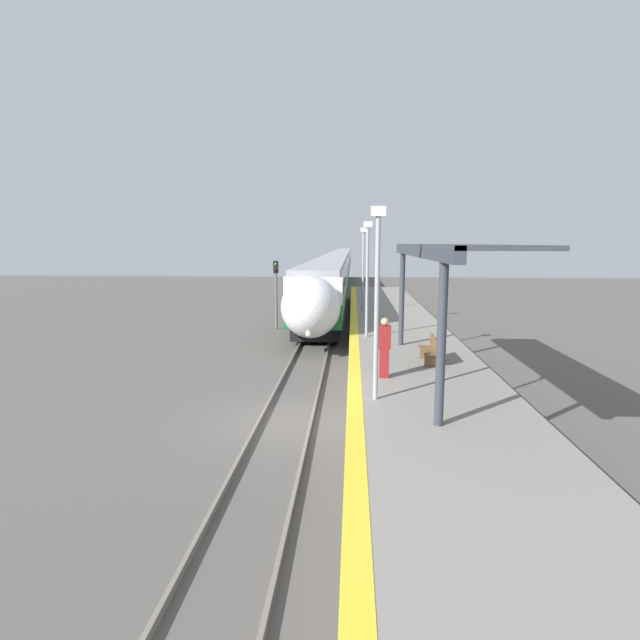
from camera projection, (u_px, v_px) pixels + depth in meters
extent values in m
plane|color=#56514C|center=(287.00, 421.00, 14.04)|extent=(120.00, 120.00, 0.00)
cube|color=slate|center=(261.00, 418.00, 14.08)|extent=(0.08, 90.00, 0.15)
cube|color=slate|center=(312.00, 419.00, 13.98)|extent=(0.08, 90.00, 0.15)
cube|color=black|center=(326.00, 308.00, 33.91)|extent=(2.39, 20.03, 0.74)
cube|color=#196633|center=(326.00, 296.00, 33.79)|extent=(2.72, 21.77, 0.86)
cube|color=#196633|center=(326.00, 288.00, 33.70)|extent=(2.73, 21.77, 0.30)
cube|color=silver|center=(326.00, 276.00, 33.58)|extent=(2.72, 21.77, 1.31)
cube|color=black|center=(326.00, 277.00, 33.59)|extent=(2.75, 20.03, 0.72)
cube|color=#9E9EA3|center=(326.00, 264.00, 33.45)|extent=(2.45, 21.77, 0.30)
cylinder|color=black|center=(304.00, 329.00, 26.24)|extent=(0.12, 0.94, 0.94)
cylinder|color=black|center=(331.00, 329.00, 26.14)|extent=(0.12, 0.94, 0.94)
cylinder|color=black|center=(308.00, 323.00, 28.41)|extent=(0.12, 0.94, 0.94)
cylinder|color=black|center=(333.00, 323.00, 28.31)|extent=(0.12, 0.94, 0.94)
cylinder|color=black|center=(320.00, 300.00, 39.54)|extent=(0.12, 0.94, 0.94)
cylinder|color=black|center=(339.00, 300.00, 39.45)|extent=(0.12, 0.94, 0.94)
cylinder|color=black|center=(322.00, 297.00, 41.71)|extent=(0.12, 0.94, 0.94)
cylinder|color=black|center=(339.00, 297.00, 41.62)|extent=(0.12, 0.94, 0.94)
ellipsoid|color=silver|center=(311.00, 307.00, 21.84)|extent=(2.61, 3.32, 2.71)
ellipsoid|color=black|center=(310.00, 298.00, 21.36)|extent=(1.90, 1.94, 1.38)
sphere|color=#F9F4CC|center=(308.00, 334.00, 20.76)|extent=(0.24, 0.24, 0.24)
cube|color=black|center=(336.00, 282.00, 56.16)|extent=(2.39, 20.03, 0.74)
cube|color=#196633|center=(336.00, 275.00, 56.04)|extent=(2.72, 21.77, 0.86)
cube|color=#196633|center=(336.00, 270.00, 55.95)|extent=(2.73, 21.77, 0.30)
cube|color=silver|center=(337.00, 263.00, 55.83)|extent=(2.72, 21.77, 1.31)
cube|color=black|center=(337.00, 263.00, 55.84)|extent=(2.75, 20.03, 0.72)
cube|color=#9E9EA3|center=(337.00, 255.00, 55.71)|extent=(2.45, 21.77, 0.30)
cylinder|color=black|center=(326.00, 290.00, 48.49)|extent=(0.12, 0.94, 0.94)
cylinder|color=black|center=(341.00, 290.00, 48.40)|extent=(0.12, 0.94, 0.94)
cylinder|color=black|center=(328.00, 288.00, 50.66)|extent=(0.12, 0.94, 0.94)
cylinder|color=black|center=(342.00, 288.00, 50.57)|extent=(0.12, 0.94, 0.94)
cylinder|color=black|center=(332.00, 279.00, 61.80)|extent=(0.12, 0.94, 0.94)
cylinder|color=black|center=(344.00, 280.00, 61.70)|extent=(0.12, 0.94, 0.94)
cylinder|color=black|center=(333.00, 278.00, 63.97)|extent=(0.12, 0.94, 0.94)
cylinder|color=black|center=(344.00, 278.00, 63.87)|extent=(0.12, 0.94, 0.94)
cube|color=black|center=(341.00, 271.00, 78.42)|extent=(2.39, 20.03, 0.74)
cube|color=#196633|center=(341.00, 266.00, 78.29)|extent=(2.72, 21.77, 0.86)
cube|color=#196633|center=(341.00, 262.00, 78.21)|extent=(2.73, 21.77, 0.30)
cube|color=silver|center=(341.00, 257.00, 78.08)|extent=(2.72, 21.77, 1.31)
cube|color=black|center=(341.00, 257.00, 78.09)|extent=(2.75, 20.03, 0.72)
cube|color=#9E9EA3|center=(341.00, 252.00, 77.96)|extent=(2.45, 21.77, 0.30)
cylinder|color=black|center=(335.00, 275.00, 70.74)|extent=(0.12, 0.94, 0.94)
cylinder|color=black|center=(345.00, 275.00, 70.65)|extent=(0.12, 0.94, 0.94)
cylinder|color=black|center=(335.00, 274.00, 72.91)|extent=(0.12, 0.94, 0.94)
cylinder|color=black|center=(345.00, 274.00, 72.82)|extent=(0.12, 0.94, 0.94)
cylinder|color=black|center=(338.00, 270.00, 84.05)|extent=(0.12, 0.94, 0.94)
cylinder|color=black|center=(346.00, 270.00, 83.96)|extent=(0.12, 0.94, 0.94)
cylinder|color=black|center=(338.00, 269.00, 86.22)|extent=(0.12, 0.94, 0.94)
cylinder|color=black|center=(346.00, 269.00, 86.13)|extent=(0.12, 0.94, 0.94)
cube|color=black|center=(344.00, 265.00, 100.67)|extent=(2.39, 20.03, 0.74)
cube|color=#196633|center=(344.00, 261.00, 100.55)|extent=(2.72, 21.77, 0.86)
cube|color=#196633|center=(344.00, 258.00, 100.46)|extent=(2.73, 21.77, 0.30)
cube|color=silver|center=(344.00, 254.00, 100.34)|extent=(2.72, 21.77, 1.31)
cube|color=black|center=(344.00, 254.00, 100.35)|extent=(2.75, 20.03, 0.72)
cube|color=#9E9EA3|center=(344.00, 250.00, 100.21)|extent=(2.45, 21.77, 0.30)
cylinder|color=black|center=(339.00, 267.00, 93.00)|extent=(0.12, 0.94, 0.94)
cylinder|color=black|center=(347.00, 267.00, 92.90)|extent=(0.12, 0.94, 0.94)
cylinder|color=black|center=(339.00, 267.00, 95.17)|extent=(0.12, 0.94, 0.94)
cylinder|color=black|center=(347.00, 267.00, 95.07)|extent=(0.12, 0.94, 0.94)
cylinder|color=black|center=(341.00, 264.00, 106.31)|extent=(0.12, 0.94, 0.94)
cylinder|color=black|center=(348.00, 264.00, 106.21)|extent=(0.12, 0.94, 0.94)
cylinder|color=black|center=(341.00, 264.00, 108.48)|extent=(0.12, 0.94, 0.94)
cylinder|color=black|center=(348.00, 264.00, 108.38)|extent=(0.12, 0.94, 0.94)
cube|color=gray|center=(430.00, 407.00, 13.71)|extent=(4.53, 64.00, 1.00)
cube|color=yellow|center=(355.00, 388.00, 13.76)|extent=(0.40, 64.00, 0.01)
cube|color=brown|center=(430.00, 361.00, 16.07)|extent=(0.36, 0.06, 0.42)
cube|color=brown|center=(425.00, 353.00, 17.17)|extent=(0.36, 0.06, 0.42)
cube|color=brown|center=(428.00, 350.00, 16.59)|extent=(0.44, 1.49, 0.03)
cube|color=brown|center=(434.00, 343.00, 16.54)|extent=(0.04, 1.49, 0.44)
cube|color=maroon|center=(384.00, 363.00, 14.77)|extent=(0.28, 0.20, 0.87)
cube|color=maroon|center=(385.00, 337.00, 14.65)|extent=(0.36, 0.22, 0.69)
sphere|color=tan|center=(385.00, 322.00, 14.58)|extent=(0.24, 0.24, 0.24)
cylinder|color=#59595E|center=(276.00, 301.00, 28.77)|extent=(0.14, 0.14, 3.25)
cube|color=black|center=(276.00, 267.00, 28.47)|extent=(0.28, 0.20, 0.70)
sphere|color=#1ED833|center=(275.00, 264.00, 28.33)|extent=(0.14, 0.14, 0.14)
sphere|color=#330A0A|center=(276.00, 270.00, 28.39)|extent=(0.14, 0.14, 0.14)
cylinder|color=#9E9EA3|center=(377.00, 310.00, 12.45)|extent=(0.12, 0.12, 4.60)
cube|color=silver|center=(378.00, 211.00, 12.07)|extent=(0.36, 0.20, 0.24)
cylinder|color=#9E9EA3|center=(367.00, 283.00, 20.95)|extent=(0.12, 0.12, 4.60)
cube|color=silver|center=(368.00, 224.00, 20.58)|extent=(0.36, 0.20, 0.24)
cylinder|color=#9E9EA3|center=(363.00, 271.00, 29.46)|extent=(0.12, 0.12, 4.60)
cube|color=silver|center=(364.00, 230.00, 29.09)|extent=(0.36, 0.20, 0.24)
cylinder|color=#333842|center=(441.00, 344.00, 10.69)|extent=(0.20, 0.20, 3.65)
cylinder|color=#333842|center=(402.00, 299.00, 19.33)|extent=(0.20, 0.20, 3.65)
cube|color=#333842|center=(418.00, 250.00, 14.72)|extent=(0.24, 11.77, 0.36)
cube|color=#333842|center=(449.00, 246.00, 14.64)|extent=(2.00, 11.77, 0.10)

